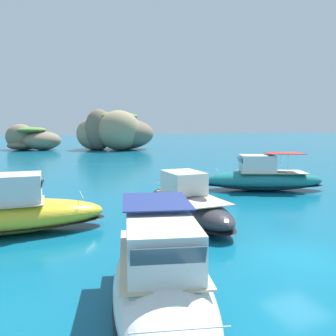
{
  "coord_description": "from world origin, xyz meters",
  "views": [
    {
      "loc": [
        -11.32,
        -11.42,
        5.92
      ],
      "look_at": [
        0.07,
        14.77,
        2.39
      ],
      "focal_mm": 37.25,
      "sensor_mm": 36.0,
      "label": 1
    }
  ],
  "objects_px": {
    "islet_small": "(33,140)",
    "motorboat_yellow": "(3,214)",
    "islet_large": "(114,132)",
    "motorboat_teal": "(262,178)",
    "motorboat_white": "(161,281)",
    "channel_buoy": "(184,193)",
    "motorboat_charcoal": "(186,204)"
  },
  "relations": [
    {
      "from": "islet_small",
      "to": "motorboat_yellow",
      "type": "xyz_separation_m",
      "value": [
        -4.48,
        -68.71,
        -1.36
      ]
    },
    {
      "from": "islet_large",
      "to": "motorboat_teal",
      "type": "distance_m",
      "value": 57.63
    },
    {
      "from": "motorboat_yellow",
      "to": "motorboat_white",
      "type": "xyz_separation_m",
      "value": [
        4.83,
        -10.89,
        -0.08
      ]
    },
    {
      "from": "motorboat_white",
      "to": "channel_buoy",
      "type": "bearing_deg",
      "value": 61.61
    },
    {
      "from": "islet_small",
      "to": "motorboat_charcoal",
      "type": "height_order",
      "value": "islet_small"
    },
    {
      "from": "motorboat_teal",
      "to": "motorboat_yellow",
      "type": "relative_size",
      "value": 1.0
    },
    {
      "from": "motorboat_teal",
      "to": "motorboat_charcoal",
      "type": "bearing_deg",
      "value": -150.25
    },
    {
      "from": "islet_large",
      "to": "motorboat_teal",
      "type": "height_order",
      "value": "islet_large"
    },
    {
      "from": "motorboat_yellow",
      "to": "motorboat_white",
      "type": "distance_m",
      "value": 11.91
    },
    {
      "from": "islet_large",
      "to": "motorboat_charcoal",
      "type": "relative_size",
      "value": 2.13
    },
    {
      "from": "motorboat_charcoal",
      "to": "motorboat_white",
      "type": "height_order",
      "value": "motorboat_white"
    },
    {
      "from": "islet_small",
      "to": "motorboat_white",
      "type": "relative_size",
      "value": 1.39
    },
    {
      "from": "islet_large",
      "to": "motorboat_yellow",
      "type": "height_order",
      "value": "islet_large"
    },
    {
      "from": "motorboat_charcoal",
      "to": "channel_buoy",
      "type": "xyz_separation_m",
      "value": [
        2.91,
        6.3,
        -0.66
      ]
    },
    {
      "from": "motorboat_teal",
      "to": "motorboat_charcoal",
      "type": "xyz_separation_m",
      "value": [
        -10.78,
        -6.16,
        -0.08
      ]
    },
    {
      "from": "islet_large",
      "to": "motorboat_white",
      "type": "xyz_separation_m",
      "value": [
        -17.77,
        -73.17,
        -3.26
      ]
    },
    {
      "from": "motorboat_teal",
      "to": "motorboat_yellow",
      "type": "height_order",
      "value": "motorboat_yellow"
    },
    {
      "from": "motorboat_yellow",
      "to": "channel_buoy",
      "type": "height_order",
      "value": "motorboat_yellow"
    },
    {
      "from": "motorboat_yellow",
      "to": "motorboat_teal",
      "type": "bearing_deg",
      "value": 12.63
    },
    {
      "from": "motorboat_teal",
      "to": "motorboat_charcoal",
      "type": "relative_size",
      "value": 1.1
    },
    {
      "from": "motorboat_charcoal",
      "to": "motorboat_teal",
      "type": "bearing_deg",
      "value": 29.75
    },
    {
      "from": "islet_small",
      "to": "motorboat_teal",
      "type": "relative_size",
      "value": 1.32
    },
    {
      "from": "motorboat_yellow",
      "to": "islet_large",
      "type": "bearing_deg",
      "value": 70.05
    },
    {
      "from": "islet_large",
      "to": "motorboat_charcoal",
      "type": "distance_m",
      "value": 64.91
    },
    {
      "from": "islet_small",
      "to": "channel_buoy",
      "type": "height_order",
      "value": "islet_small"
    },
    {
      "from": "motorboat_teal",
      "to": "motorboat_yellow",
      "type": "xyz_separation_m",
      "value": [
        -21.23,
        -4.76,
        0.02
      ]
    },
    {
      "from": "motorboat_white",
      "to": "motorboat_yellow",
      "type": "bearing_deg",
      "value": 113.94
    },
    {
      "from": "motorboat_teal",
      "to": "islet_large",
      "type": "bearing_deg",
      "value": 88.64
    },
    {
      "from": "islet_large",
      "to": "motorboat_yellow",
      "type": "xyz_separation_m",
      "value": [
        -22.6,
        -62.28,
        -3.18
      ]
    },
    {
      "from": "motorboat_white",
      "to": "channel_buoy",
      "type": "distance_m",
      "value": 17.96
    },
    {
      "from": "islet_large",
      "to": "islet_small",
      "type": "relative_size",
      "value": 1.46
    },
    {
      "from": "channel_buoy",
      "to": "islet_small",
      "type": "bearing_deg",
      "value": 97.93
    }
  ]
}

